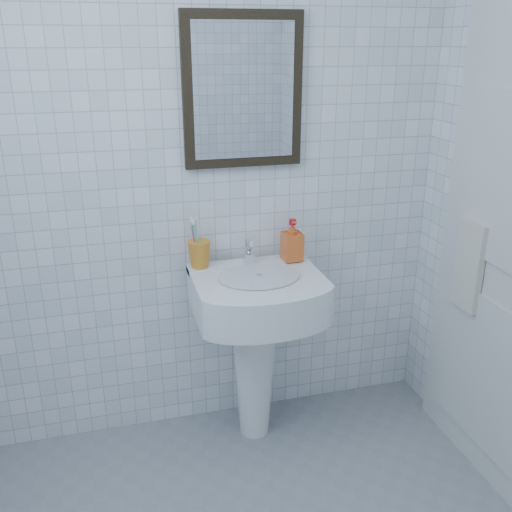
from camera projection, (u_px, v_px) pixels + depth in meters
name	position (u px, v px, depth m)	size (l,w,h in m)	color
wall_back	(198.00, 165.00, 2.41)	(2.20, 0.02, 2.50)	white
washbasin	(256.00, 328.00, 2.51)	(0.54, 0.40, 0.83)	white
faucet	(250.00, 254.00, 2.48)	(0.05, 0.10, 0.12)	silver
toothbrush_cup	(199.00, 254.00, 2.45)	(0.10, 0.10, 0.12)	orange
soap_dispenser	(292.00, 240.00, 2.52)	(0.08, 0.09, 0.19)	#CD4214
wall_mirror	(243.00, 91.00, 2.33)	(0.50, 0.04, 0.62)	black
bathroom_door	(509.00, 249.00, 2.17)	(0.04, 0.80, 2.00)	silver
towel_ring	(479.00, 224.00, 2.30)	(0.18, 0.18, 0.01)	silver
hand_towel	(469.00, 266.00, 2.36)	(0.03, 0.16, 0.38)	silver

